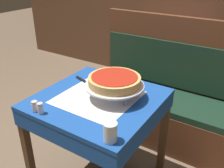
{
  "coord_description": "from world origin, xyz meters",
  "views": [
    {
      "loc": [
        0.89,
        -1.2,
        1.61
      ],
      "look_at": [
        0.09,
        0.03,
        0.88
      ],
      "focal_mm": 40.0,
      "sensor_mm": 36.0,
      "label": 1
    }
  ],
  "objects_px": {
    "booth_bench": "(164,105)",
    "condiment_caddy": "(167,40)",
    "pizza_pan_stand": "(114,86)",
    "deep_dish_pizza": "(114,80)",
    "pizza_server": "(87,83)",
    "pepper_shaker": "(40,108)",
    "dining_table_rear": "(168,49)",
    "water_glass_near": "(110,132)",
    "dining_table_front": "(98,109)",
    "salt_shaker": "(35,106)"
  },
  "relations": [
    {
      "from": "dining_table_front",
      "to": "dining_table_rear",
      "type": "relative_size",
      "value": 1.05
    },
    {
      "from": "deep_dish_pizza",
      "to": "pepper_shaker",
      "type": "xyz_separation_m",
      "value": [
        -0.27,
        -0.42,
        -0.09
      ]
    },
    {
      "from": "dining_table_front",
      "to": "pizza_pan_stand",
      "type": "xyz_separation_m",
      "value": [
        0.09,
        0.06,
        0.18
      ]
    },
    {
      "from": "pizza_pan_stand",
      "to": "pizza_server",
      "type": "xyz_separation_m",
      "value": [
        -0.29,
        0.06,
        -0.08
      ]
    },
    {
      "from": "pizza_server",
      "to": "condiment_caddy",
      "type": "distance_m",
      "value": 1.34
    },
    {
      "from": "pizza_server",
      "to": "pepper_shaker",
      "type": "distance_m",
      "value": 0.48
    },
    {
      "from": "deep_dish_pizza",
      "to": "pizza_server",
      "type": "xyz_separation_m",
      "value": [
        -0.29,
        0.06,
        -0.12
      ]
    },
    {
      "from": "dining_table_front",
      "to": "water_glass_near",
      "type": "distance_m",
      "value": 0.49
    },
    {
      "from": "condiment_caddy",
      "to": "booth_bench",
      "type": "bearing_deg",
      "value": -67.67
    },
    {
      "from": "dining_table_rear",
      "to": "deep_dish_pizza",
      "type": "height_order",
      "value": "deep_dish_pizza"
    },
    {
      "from": "booth_bench",
      "to": "pizza_server",
      "type": "relative_size",
      "value": 5.68
    },
    {
      "from": "pepper_shaker",
      "to": "dining_table_front",
      "type": "bearing_deg",
      "value": 63.3
    },
    {
      "from": "salt_shaker",
      "to": "condiment_caddy",
      "type": "distance_m",
      "value": 1.81
    },
    {
      "from": "dining_table_front",
      "to": "salt_shaker",
      "type": "height_order",
      "value": "salt_shaker"
    },
    {
      "from": "salt_shaker",
      "to": "pepper_shaker",
      "type": "distance_m",
      "value": 0.05
    },
    {
      "from": "deep_dish_pizza",
      "to": "dining_table_rear",
      "type": "bearing_deg",
      "value": 96.96
    },
    {
      "from": "booth_bench",
      "to": "pepper_shaker",
      "type": "distance_m",
      "value": 1.33
    },
    {
      "from": "pizza_server",
      "to": "water_glass_near",
      "type": "distance_m",
      "value": 0.7
    },
    {
      "from": "salt_shaker",
      "to": "condiment_caddy",
      "type": "bearing_deg",
      "value": 85.24
    },
    {
      "from": "pepper_shaker",
      "to": "booth_bench",
      "type": "bearing_deg",
      "value": 73.57
    },
    {
      "from": "water_glass_near",
      "to": "condiment_caddy",
      "type": "height_order",
      "value": "condiment_caddy"
    },
    {
      "from": "pizza_server",
      "to": "water_glass_near",
      "type": "xyz_separation_m",
      "value": [
        0.52,
        -0.46,
        0.05
      ]
    },
    {
      "from": "water_glass_near",
      "to": "dining_table_front",
      "type": "bearing_deg",
      "value": 133.4
    },
    {
      "from": "dining_table_front",
      "to": "water_glass_near",
      "type": "relative_size",
      "value": 7.42
    },
    {
      "from": "deep_dish_pizza",
      "to": "pizza_server",
      "type": "height_order",
      "value": "deep_dish_pizza"
    },
    {
      "from": "booth_bench",
      "to": "salt_shaker",
      "type": "distance_m",
      "value": 1.35
    },
    {
      "from": "pizza_pan_stand",
      "to": "condiment_caddy",
      "type": "xyz_separation_m",
      "value": [
        -0.17,
        1.39,
        -0.05
      ]
    },
    {
      "from": "booth_bench",
      "to": "salt_shaker",
      "type": "relative_size",
      "value": 22.12
    },
    {
      "from": "pepper_shaker",
      "to": "condiment_caddy",
      "type": "distance_m",
      "value": 1.81
    },
    {
      "from": "booth_bench",
      "to": "condiment_caddy",
      "type": "distance_m",
      "value": 0.81
    },
    {
      "from": "pepper_shaker",
      "to": "salt_shaker",
      "type": "bearing_deg",
      "value": 180.0
    },
    {
      "from": "water_glass_near",
      "to": "dining_table_rear",
      "type": "bearing_deg",
      "value": 102.27
    },
    {
      "from": "dining_table_rear",
      "to": "booth_bench",
      "type": "relative_size",
      "value": 0.51
    },
    {
      "from": "dining_table_rear",
      "to": "salt_shaker",
      "type": "bearing_deg",
      "value": -94.09
    },
    {
      "from": "condiment_caddy",
      "to": "pizza_pan_stand",
      "type": "bearing_deg",
      "value": -83.16
    },
    {
      "from": "dining_table_rear",
      "to": "condiment_caddy",
      "type": "height_order",
      "value": "condiment_caddy"
    },
    {
      "from": "pizza_pan_stand",
      "to": "salt_shaker",
      "type": "height_order",
      "value": "pizza_pan_stand"
    },
    {
      "from": "pepper_shaker",
      "to": "water_glass_near",
      "type": "bearing_deg",
      "value": 1.47
    },
    {
      "from": "pizza_pan_stand",
      "to": "deep_dish_pizza",
      "type": "xyz_separation_m",
      "value": [
        0.0,
        0.0,
        0.04
      ]
    },
    {
      "from": "booth_bench",
      "to": "dining_table_rear",
      "type": "bearing_deg",
      "value": 110.61
    },
    {
      "from": "dining_table_rear",
      "to": "booth_bench",
      "type": "bearing_deg",
      "value": -69.39
    },
    {
      "from": "dining_table_front",
      "to": "water_glass_near",
      "type": "xyz_separation_m",
      "value": [
        0.32,
        -0.34,
        0.15
      ]
    },
    {
      "from": "pizza_pan_stand",
      "to": "dining_table_front",
      "type": "bearing_deg",
      "value": -144.69
    },
    {
      "from": "condiment_caddy",
      "to": "pizza_server",
      "type": "bearing_deg",
      "value": -95.17
    },
    {
      "from": "dining_table_front",
      "to": "deep_dish_pizza",
      "type": "bearing_deg",
      "value": 35.31
    },
    {
      "from": "pizza_pan_stand",
      "to": "condiment_caddy",
      "type": "relative_size",
      "value": 2.23
    },
    {
      "from": "dining_table_front",
      "to": "dining_table_rear",
      "type": "height_order",
      "value": "dining_table_front"
    },
    {
      "from": "booth_bench",
      "to": "water_glass_near",
      "type": "height_order",
      "value": "booth_bench"
    },
    {
      "from": "booth_bench",
      "to": "pizza_pan_stand",
      "type": "bearing_deg",
      "value": -96.17
    },
    {
      "from": "pizza_pan_stand",
      "to": "pizza_server",
      "type": "distance_m",
      "value": 0.3
    }
  ]
}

